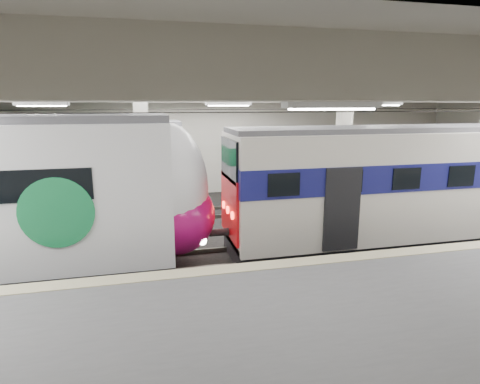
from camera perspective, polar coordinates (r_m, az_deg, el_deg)
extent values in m
cube|color=black|center=(13.34, 0.29, -9.59)|extent=(36.00, 24.00, 0.10)
cube|color=silver|center=(12.36, 0.32, 15.21)|extent=(36.00, 24.00, 0.20)
cube|color=beige|center=(22.30, -5.87, 6.77)|extent=(30.00, 0.10, 5.50)
cube|color=#5A5A5D|center=(7.65, 13.01, -23.19)|extent=(30.00, 7.00, 1.10)
cube|color=beige|center=(10.01, 4.80, -10.23)|extent=(30.00, 0.50, 0.02)
cube|color=beige|center=(15.16, -13.58, 3.76)|extent=(0.50, 0.50, 5.50)
cube|color=beige|center=(17.12, 14.35, 4.70)|extent=(0.50, 0.50, 5.50)
cube|color=beige|center=(12.35, 0.32, 13.82)|extent=(30.00, 18.00, 0.50)
cube|color=#59544C|center=(13.29, 0.29, -9.07)|extent=(30.00, 1.52, 0.16)
cube|color=#59544C|center=(18.41, -3.80, -2.89)|extent=(30.00, 1.52, 0.16)
cylinder|color=black|center=(12.36, 0.31, 11.27)|extent=(30.00, 0.03, 0.03)
cylinder|color=black|center=(17.74, -4.02, 11.64)|extent=(30.00, 0.03, 0.03)
cube|color=white|center=(10.42, 3.00, 12.22)|extent=(26.00, 8.40, 0.12)
ellipsoid|color=white|center=(12.27, -10.00, 0.62)|extent=(2.33, 2.88, 3.88)
ellipsoid|color=#AD0E60|center=(12.49, -9.30, -3.27)|extent=(2.48, 2.94, 2.38)
cylinder|color=#198A4A|center=(11.06, -24.63, -2.73)|extent=(1.83, 0.06, 1.83)
cube|color=silver|center=(15.13, 22.43, 1.31)|extent=(12.47, 2.73, 3.55)
cube|color=navy|center=(15.06, 22.57, 2.90)|extent=(12.51, 2.79, 0.86)
cube|color=red|center=(12.67, -1.50, -2.07)|extent=(0.08, 2.32, 1.95)
cube|color=black|center=(12.38, -1.53, 4.62)|extent=(0.08, 2.19, 1.28)
cube|color=#4C4C51|center=(14.91, 23.03, 8.32)|extent=(12.47, 2.13, 0.16)
cube|color=black|center=(15.59, 21.84, -5.64)|extent=(12.47, 1.91, 0.70)
cube|color=white|center=(18.40, -29.17, 2.52)|extent=(13.12, 2.79, 3.55)
cube|color=#198A4A|center=(18.34, -29.33, 3.95)|extent=(13.16, 2.85, 0.75)
cube|color=#4C4C51|center=(18.22, -29.80, 8.31)|extent=(13.11, 2.32, 0.16)
cube|color=black|center=(18.79, -28.53, -3.41)|extent=(13.11, 2.51, 0.60)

